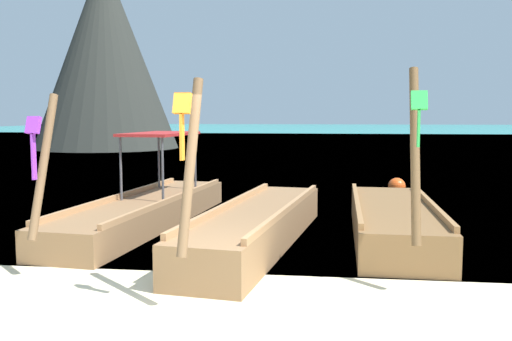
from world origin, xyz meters
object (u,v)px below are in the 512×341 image
longtail_boat_violet_ribbon (146,209)px  karst_rock (103,55)px  mooring_buoy_near (397,186)px  longtail_boat_orange_ribbon (258,226)px  longtail_boat_green_ribbon (393,221)px

longtail_boat_violet_ribbon → karst_rock: 27.86m
karst_rock → mooring_buoy_near: size_ratio=26.05×
longtail_boat_orange_ribbon → mooring_buoy_near: size_ratio=13.09×
longtail_boat_orange_ribbon → mooring_buoy_near: (3.18, 6.32, -0.08)m
longtail_boat_violet_ribbon → mooring_buoy_near: 7.50m
longtail_boat_green_ribbon → karst_rock: size_ratio=0.45×
karst_rock → longtail_boat_orange_ribbon: bearing=-62.6°
longtail_boat_orange_ribbon → mooring_buoy_near: 7.08m
longtail_boat_orange_ribbon → mooring_buoy_near: bearing=63.3°
karst_rock → mooring_buoy_near: 26.72m
longtail_boat_orange_ribbon → karst_rock: size_ratio=0.50×
longtail_boat_violet_ribbon → longtail_boat_green_ribbon: longtail_boat_green_ribbon is taller
longtail_boat_violet_ribbon → longtail_boat_green_ribbon: (4.87, -0.65, -0.00)m
longtail_boat_orange_ribbon → longtail_boat_green_ribbon: (2.39, 0.74, -0.01)m
longtail_boat_green_ribbon → mooring_buoy_near: size_ratio=11.74×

